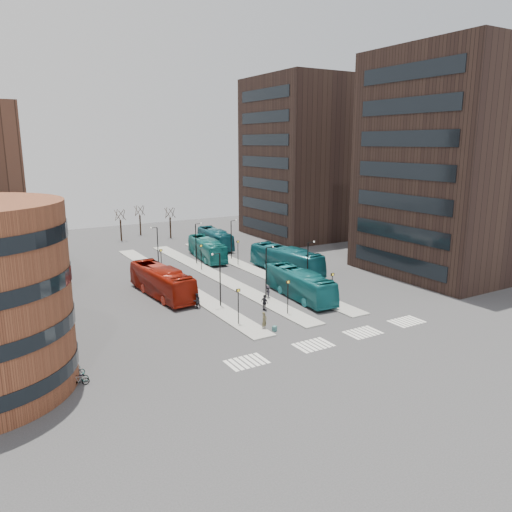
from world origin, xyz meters
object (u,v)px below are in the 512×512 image
teal_bus_b (207,249)px  bicycle_far (75,372)px  teal_bus_a (300,284)px  teal_bus_c (286,260)px  suitcase (275,329)px  commuter_a (197,301)px  bicycle_mid (79,380)px  red_bus (162,282)px  commuter_b (265,303)px  bicycle_near (77,377)px  commuter_c (268,292)px  traveller (264,321)px  teal_bus_d (215,239)px

teal_bus_b → bicycle_far: teal_bus_b is taller
teal_bus_a → bicycle_far: teal_bus_a is taller
bicycle_far → teal_bus_c: bearing=-66.5°
suitcase → teal_bus_a: bearing=23.1°
teal_bus_c → commuter_a: size_ratio=7.51×
teal_bus_c → bicycle_far: size_ratio=8.19×
commuter_a → bicycle_mid: bearing=33.7°
red_bus → teal_bus_a: red_bus is taller
teal_bus_c → commuter_b: (-11.30, -12.48, -0.92)m
bicycle_near → commuter_c: bearing=-49.6°
commuter_a → bicycle_far: size_ratio=1.09×
bicycle_mid → bicycle_far: bearing=8.1°
suitcase → teal_bus_b: 32.31m
traveller → bicycle_near: (-18.18, -2.14, -0.48)m
teal_bus_b → commuter_b: bearing=-93.9°
bicycle_near → commuter_b: bearing=-55.1°
teal_bus_d → bicycle_mid: size_ratio=7.76×
red_bus → traveller: size_ratio=7.08×
teal_bus_c → commuter_c: teal_bus_c is taller
bicycle_mid → teal_bus_b: bearing=-30.2°
red_bus → teal_bus_b: size_ratio=1.08×
suitcase → red_bus: (-5.38, 16.55, 1.54)m
bicycle_near → teal_bus_c: bearing=-42.5°
commuter_a → bicycle_near: size_ratio=1.05×
teal_bus_b → teal_bus_d: 8.96m
red_bus → traveller: bearing=-77.5°
traveller → red_bus: bearing=86.2°
bicycle_near → bicycle_far: bearing=16.6°
teal_bus_b → bicycle_near: teal_bus_b is taller
teal_bus_b → teal_bus_c: size_ratio=0.92×
traveller → bicycle_far: size_ratio=1.14×
teal_bus_b → teal_bus_c: (6.16, -13.15, 0.15)m
suitcase → commuter_a: bearing=91.0°
teal_bus_d → commuter_b: teal_bus_d is taller
traveller → bicycle_far: 18.22m
traveller → bicycle_far: bearing=162.8°
suitcase → teal_bus_d: 40.81m
teal_bus_b → teal_bus_d: (5.05, 7.41, -0.04)m
teal_bus_b → commuter_c: teal_bus_b is taller
commuter_b → traveller: bearing=134.1°
teal_bus_d → commuter_b: 34.58m
red_bus → teal_bus_c: 19.16m
teal_bus_a → teal_bus_b: bearing=96.1°
commuter_b → teal_bus_d: bearing=-31.0°
suitcase → commuter_b: commuter_b is taller
bicycle_near → teal_bus_b: bearing=-22.4°
red_bus → teal_bus_c: teal_bus_c is taller
teal_bus_b → teal_bus_c: 14.52m
teal_bus_c → commuter_c: 12.55m
teal_bus_d → commuter_b: bearing=-101.1°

